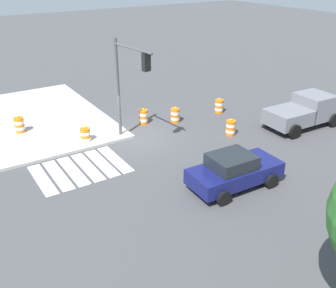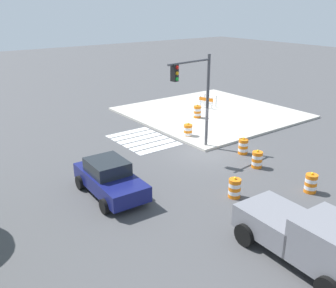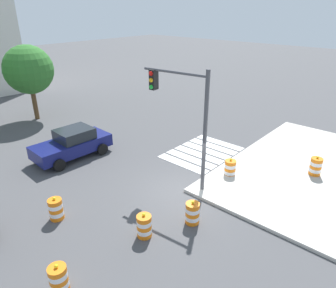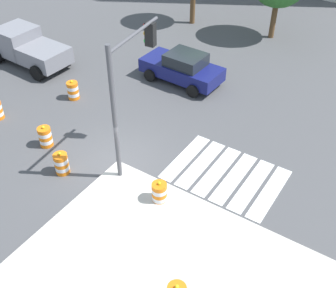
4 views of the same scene
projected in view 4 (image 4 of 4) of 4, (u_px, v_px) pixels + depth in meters
name	position (u px, v px, depth m)	size (l,w,h in m)	color
ground_plane	(118.00, 163.00, 17.15)	(120.00, 120.00, 0.00)	#474749
crosswalk_stripes	(225.00, 174.00, 16.60)	(4.35, 3.20, 0.02)	silver
sports_car	(182.00, 68.00, 21.77)	(4.37, 2.28, 1.63)	navy
pickup_truck	(25.00, 46.00, 23.35)	(5.23, 2.51, 1.92)	slate
traffic_barrel_near_corner	(61.00, 164.00, 16.44)	(0.56, 0.56, 1.02)	orange
traffic_barrel_crosswalk_end	(73.00, 90.00, 20.70)	(0.56, 0.56, 1.02)	orange
traffic_barrel_median_near	(159.00, 193.00, 15.18)	(0.56, 0.56, 1.02)	orange
traffic_barrel_median_far	(45.00, 137.00, 17.79)	(0.56, 0.56, 1.02)	orange
traffic_light_pole	(129.00, 77.00, 14.84)	(0.67, 3.28, 5.50)	#4C4C51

